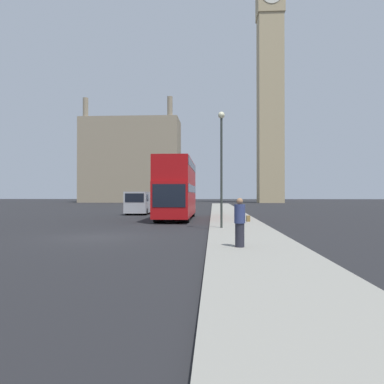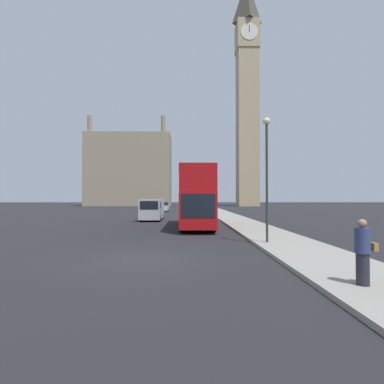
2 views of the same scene
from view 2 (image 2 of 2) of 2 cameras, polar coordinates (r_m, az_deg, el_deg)
The scene contains 9 objects.
ground_plane at distance 11.77m, azimuth -9.39°, elevation -12.59°, with size 300.00×300.00×0.00m, color black.
sidewalk_strip at distance 12.64m, azimuth 22.77°, elevation -11.36°, with size 3.34×120.00×0.15m.
clock_tower at distance 93.02m, azimuth 10.47°, elevation 18.93°, with size 6.29×6.46×66.73m.
building_block_distant at distance 91.35m, azimuth -11.82°, elevation 4.07°, with size 24.51×10.70×25.73m.
red_double_decker_bus at distance 23.86m, azimuth 0.77°, elevation -0.63°, with size 2.47×10.30×4.57m.
white_van at distance 31.56m, azimuth -7.60°, elevation -3.22°, with size 2.09×5.40×2.20m.
pedestrian at distance 8.79m, azimuth 29.77°, elevation -9.91°, with size 0.53×0.37×1.65m.
street_lamp at distance 15.45m, azimuth 14.05°, elevation 5.74°, with size 0.36×0.36×6.21m.
parked_sedan at distance 52.94m, azimuth -5.50°, elevation -2.89°, with size 1.84×4.71×1.57m.
Camera 2 is at (1.71, -11.41, 2.34)m, focal length 28.00 mm.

